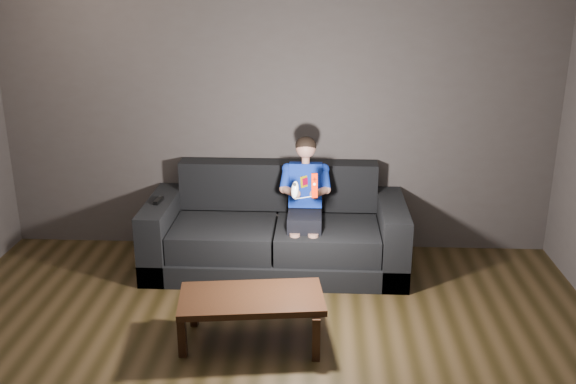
{
  "coord_description": "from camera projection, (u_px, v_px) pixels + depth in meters",
  "views": [
    {
      "loc": [
        0.39,
        -3.14,
        2.44
      ],
      "look_at": [
        0.15,
        1.55,
        0.85
      ],
      "focal_mm": 40.0,
      "sensor_mm": 36.0,
      "label": 1
    }
  ],
  "objects": [
    {
      "name": "back_wall",
      "position": [
        277.0,
        104.0,
        5.7
      ],
      "size": [
        5.0,
        0.04,
        2.7
      ],
      "primitive_type": "cube",
      "color": "#413939",
      "rests_on": "ground"
    },
    {
      "name": "sofa",
      "position": [
        276.0,
        236.0,
        5.6
      ],
      "size": [
        2.22,
        0.96,
        0.86
      ],
      "color": "black",
      "rests_on": "floor"
    },
    {
      "name": "child",
      "position": [
        305.0,
        193.0,
        5.39
      ],
      "size": [
        0.42,
        0.52,
        1.04
      ],
      "color": "black",
      "rests_on": "sofa"
    },
    {
      "name": "wii_remote_red",
      "position": [
        314.0,
        185.0,
        4.94
      ],
      "size": [
        0.05,
        0.07,
        0.19
      ],
      "color": "red",
      "rests_on": "child"
    },
    {
      "name": "nunchuk_white",
      "position": [
        295.0,
        190.0,
        4.97
      ],
      "size": [
        0.08,
        0.1,
        0.15
      ],
      "color": "silver",
      "rests_on": "child"
    },
    {
      "name": "wii_remote_black",
      "position": [
        158.0,
        200.0,
        5.46
      ],
      "size": [
        0.05,
        0.17,
        0.03
      ],
      "color": "black",
      "rests_on": "sofa"
    },
    {
      "name": "coffee_table",
      "position": [
        252.0,
        302.0,
        4.4
      ],
      "size": [
        1.04,
        0.61,
        0.36
      ],
      "color": "black",
      "rests_on": "floor"
    }
  ]
}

